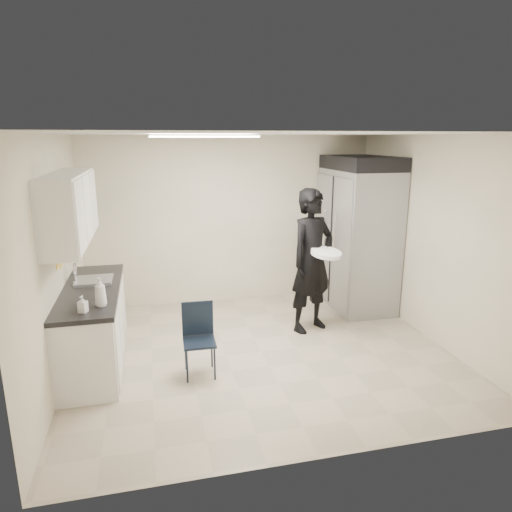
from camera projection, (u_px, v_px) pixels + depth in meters
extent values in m
plane|color=tan|center=(261.00, 352.00, 5.62)|extent=(4.50, 4.50, 0.00)
plane|color=silver|center=(262.00, 134.00, 4.97)|extent=(4.50, 4.50, 0.00)
plane|color=beige|center=(231.00, 220.00, 7.18)|extent=(4.50, 0.00, 4.50)
plane|color=beige|center=(54.00, 261.00, 4.79)|extent=(0.00, 4.00, 4.00)
plane|color=beige|center=(433.00, 240.00, 5.80)|extent=(0.00, 4.00, 4.00)
cube|color=white|center=(203.00, 137.00, 5.22)|extent=(1.20, 0.60, 0.02)
cube|color=silver|center=(94.00, 328.00, 5.27)|extent=(0.60, 1.90, 0.86)
cube|color=black|center=(90.00, 290.00, 5.15)|extent=(0.64, 1.95, 0.05)
cube|color=gray|center=(94.00, 285.00, 5.40)|extent=(0.42, 0.40, 0.14)
cylinder|color=silver|center=(75.00, 274.00, 5.32)|extent=(0.02, 0.02, 0.24)
cube|color=silver|center=(70.00, 208.00, 4.89)|extent=(0.35, 1.80, 0.75)
cube|color=black|center=(80.00, 211.00, 6.01)|extent=(0.22, 0.30, 0.35)
cube|color=yellow|center=(58.00, 266.00, 4.91)|extent=(0.00, 0.12, 0.07)
cube|color=yellow|center=(61.00, 264.00, 5.11)|extent=(0.00, 0.12, 0.07)
cube|color=gray|center=(357.00, 240.00, 6.97)|extent=(0.80, 1.35, 2.10)
cube|color=black|center=(362.00, 163.00, 6.68)|extent=(0.80, 1.35, 0.20)
cube|color=black|center=(199.00, 342.00, 4.98)|extent=(0.36, 0.36, 0.78)
imported|color=black|center=(312.00, 261.00, 6.07)|extent=(0.84, 0.72, 1.93)
cylinder|color=white|center=(326.00, 253.00, 5.84)|extent=(0.52, 0.52, 0.05)
imported|color=white|center=(100.00, 292.00, 4.57)|extent=(0.15, 0.15, 0.30)
imported|color=silver|center=(83.00, 304.00, 4.42)|extent=(0.10, 0.10, 0.17)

